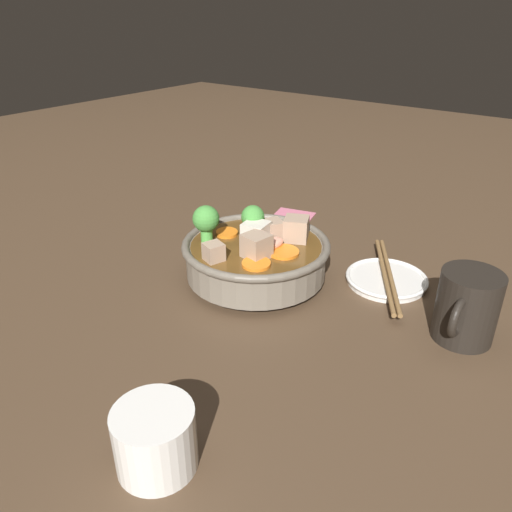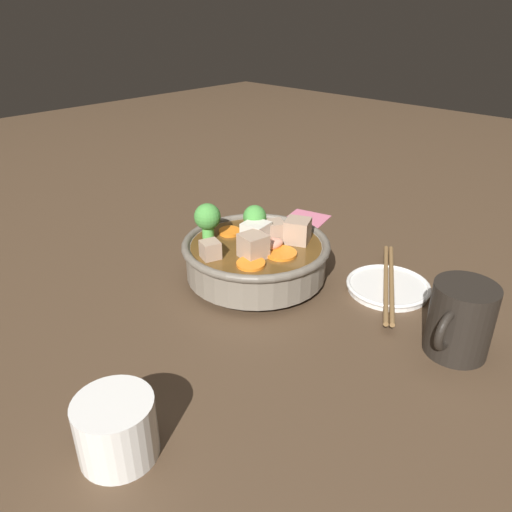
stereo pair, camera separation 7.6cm
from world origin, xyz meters
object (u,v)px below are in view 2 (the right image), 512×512
(stirfry_bowl, at_px, (256,254))
(chopsticks_pair, at_px, (389,281))
(dark_mug, at_px, (460,320))
(side_saucer, at_px, (388,287))
(tea_cup, at_px, (116,428))

(stirfry_bowl, relative_size, chopsticks_pair, 1.09)
(dark_mug, bearing_deg, side_saucer, -118.30)
(tea_cup, height_order, dark_mug, dark_mug)
(dark_mug, bearing_deg, stirfry_bowl, -82.90)
(tea_cup, relative_size, chopsticks_pair, 0.37)
(tea_cup, bearing_deg, side_saucer, 175.98)
(side_saucer, relative_size, chopsticks_pair, 0.61)
(tea_cup, xyz_separation_m, chopsticks_pair, (-0.44, 0.03, -0.02))
(side_saucer, distance_m, dark_mug, 0.16)
(tea_cup, xyz_separation_m, dark_mug, (-0.37, 0.17, 0.01))
(tea_cup, relative_size, dark_mug, 0.75)
(dark_mug, distance_m, chopsticks_pair, 0.16)
(stirfry_bowl, distance_m, side_saucer, 0.20)
(side_saucer, xyz_separation_m, dark_mug, (0.07, 0.13, 0.04))
(side_saucer, relative_size, tea_cup, 1.63)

